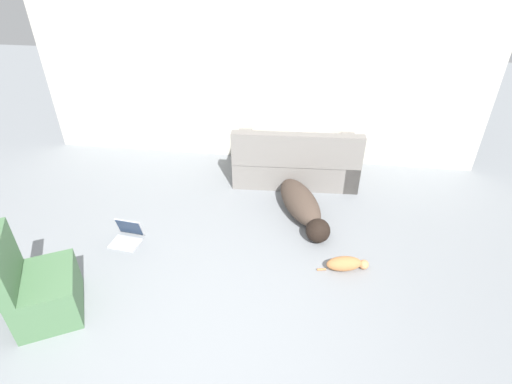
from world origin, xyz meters
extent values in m
plane|color=gray|center=(0.00, 0.00, 0.00)|extent=(20.00, 20.00, 0.00)
cube|color=beige|center=(0.00, 3.67, 1.34)|extent=(6.57, 0.06, 2.68)
cube|color=gray|center=(0.64, 3.13, 0.19)|extent=(1.78, 0.98, 0.39)
cube|color=gray|center=(0.66, 2.75, 0.62)|extent=(1.74, 0.24, 0.46)
cube|color=gray|center=(1.41, 3.17, 0.26)|extent=(0.25, 0.89, 0.53)
cube|color=gray|center=(-0.13, 3.09, 0.26)|extent=(0.25, 0.89, 0.53)
ellipsoid|color=#4C3D33|center=(0.75, 2.21, 0.17)|extent=(0.75, 1.06, 0.34)
sphere|color=black|center=(0.99, 1.69, 0.14)|extent=(0.38, 0.38, 0.29)
cylinder|color=#4C3D33|center=(0.50, 2.78, 0.02)|extent=(0.14, 0.25, 0.05)
ellipsoid|color=#BC7A47|center=(1.27, 1.24, 0.08)|extent=(0.40, 0.24, 0.16)
sphere|color=tan|center=(1.48, 1.29, 0.05)|extent=(0.12, 0.12, 0.11)
cylinder|color=#BC7A47|center=(1.04, 1.19, 0.01)|extent=(0.10, 0.04, 0.02)
cube|color=#B7B7BC|center=(-1.22, 1.32, 0.01)|extent=(0.35, 0.27, 0.02)
cube|color=#B7B7BC|center=(-1.21, 1.47, 0.13)|extent=(0.33, 0.11, 0.23)
cube|color=#23334C|center=(-1.21, 1.46, 0.13)|extent=(0.30, 0.09, 0.21)
cube|color=#4C754C|center=(-1.50, 0.30, 0.22)|extent=(0.79, 0.83, 0.44)
cube|color=#4C754C|center=(-1.70, 0.19, 0.69)|extent=(0.41, 0.62, 0.50)
camera|label=1|loc=(0.77, -1.98, 3.05)|focal=28.00mm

